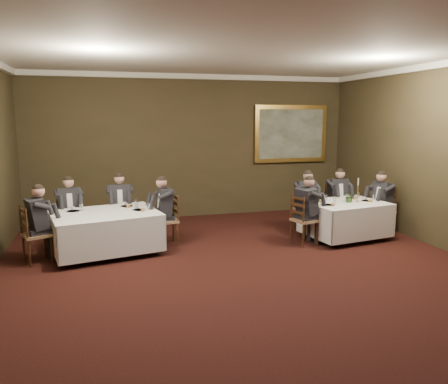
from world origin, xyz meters
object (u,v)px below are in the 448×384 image
table_second (106,229)px  diner_sec_endright (166,219)px  chair_sec_backright (121,224)px  diner_sec_backright (120,213)px  painting (291,134)px  diner_main_endleft (305,219)px  diner_main_endright (382,210)px  chair_main_backright (336,215)px  chair_main_backleft (305,219)px  diner_main_backright (337,205)px  chair_main_endleft (304,230)px  centerpiece (350,196)px  diner_sec_backleft (70,218)px  candlestick (358,193)px  chair_sec_backleft (70,229)px  diner_main_backleft (305,209)px  table_main (345,217)px  chair_sec_endleft (37,246)px  diner_sec_endleft (36,233)px  chair_sec_endright (167,230)px  chair_main_endright (382,220)px

table_second → diner_sec_endright: (1.15, 0.24, 0.06)m
chair_sec_backright → diner_sec_backright: size_ratio=0.74×
painting → diner_main_endleft: bearing=-108.2°
diner_main_endright → diner_main_endleft: bearing=87.7°
chair_main_backright → chair_sec_backright: size_ratio=1.00×
chair_main_backleft → diner_main_endleft: size_ratio=0.74×
diner_main_backright → chair_main_endleft: size_ratio=1.35×
centerpiece → diner_sec_endright: bearing=171.3°
diner_sec_backleft → diner_sec_backright: same height
chair_main_backleft → candlestick: bearing=139.6°
chair_sec_backleft → painting: painting is taller
diner_main_backright → diner_sec_backleft: 5.74m
chair_main_endleft → chair_main_backright: bearing=114.5°
candlestick → diner_main_backleft: bearing=137.1°
table_main → diner_main_endleft: bearing=-171.3°
chair_sec_endleft → centerpiece: size_ratio=4.00×
diner_main_endright → diner_sec_backright: same height
centerpiece → painting: bearing=91.4°
diner_main_endleft → diner_main_backright: bearing=114.4°
diner_main_endright → centerpiece: 1.00m
chair_sec_backright → table_main: bearing=163.0°
diner_main_endright → diner_sec_endleft: 6.89m
chair_sec_endright → chair_main_backright: bearing=-89.6°
diner_main_backleft → centerpiece: size_ratio=5.38×
candlestick → diner_main_backright: bearing=87.2°
diner_main_endright → diner_main_backleft: bearing=58.1°
chair_main_endright → diner_sec_endleft: diner_sec_endleft is taller
diner_main_backright → chair_main_endright: (0.69, -0.71, -0.23)m
chair_main_endleft → chair_sec_backright: 3.77m
diner_sec_endleft → painting: size_ratio=0.68×
chair_main_endleft → diner_sec_backright: diner_sec_backright is taller
diner_main_endleft → diner_sec_endleft: bearing=-106.5°
diner_sec_backleft → diner_sec_endleft: 1.17m
table_main → chair_main_endright: (0.99, 0.15, -0.17)m
diner_sec_endright → diner_main_endright: bearing=-99.3°
diner_main_backleft → candlestick: 1.17m
diner_main_backright → candlestick: (-0.04, -0.87, 0.44)m
chair_main_backleft → centerpiece: centerpiece is taller
chair_main_endleft → candlestick: size_ratio=2.00×
chair_main_endright → diner_sec_backright: 5.58m
table_main → diner_main_endright: (0.98, 0.15, 0.06)m
chair_sec_endright → diner_sec_backright: bearing=42.7°
table_main → diner_main_backleft: diner_main_backleft is taller
chair_main_endleft → painting: 3.60m
chair_main_backleft → diner_sec_backright: diner_sec_backright is taller
chair_main_endright → chair_sec_endleft: size_ratio=1.00×
chair_sec_endright → candlestick: candlestick is taller
chair_main_endright → diner_main_backright: bearing=33.5°
diner_main_backleft → diner_sec_backright: bearing=-5.8°
diner_main_endright → centerpiece: (-0.91, -0.17, 0.38)m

